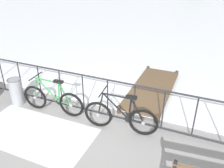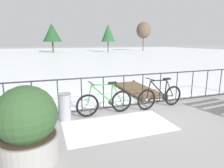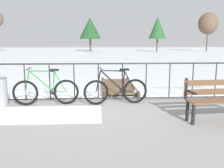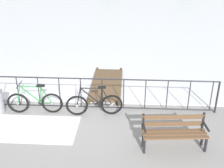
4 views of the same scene
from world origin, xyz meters
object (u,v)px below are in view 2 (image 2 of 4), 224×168
bicycle_near_railing (160,96)px  bicycle_second (105,102)px  planter_with_shrub (27,125)px  trash_bin (65,107)px

bicycle_near_railing → bicycle_second: same height
bicycle_near_railing → planter_with_shrub: bearing=-156.4°
trash_bin → bicycle_second: bearing=1.6°
planter_with_shrub → bicycle_second: bearing=40.6°
planter_with_shrub → trash_bin: bearing=64.2°
bicycle_near_railing → planter_with_shrub: 4.13m
bicycle_second → planter_with_shrub: planter_with_shrub is taller
bicycle_second → planter_with_shrub: (-1.94, -1.67, 0.29)m
bicycle_near_railing → trash_bin: bearing=-179.7°
bicycle_second → trash_bin: size_ratio=2.34×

